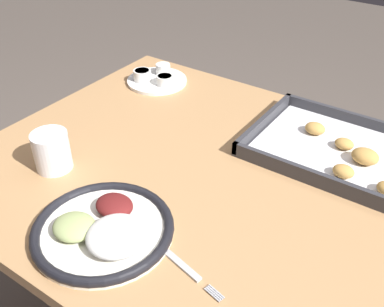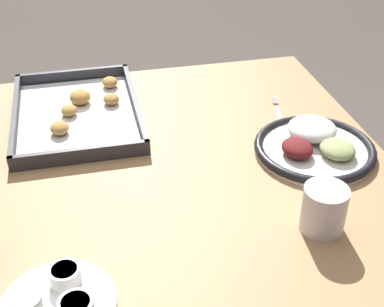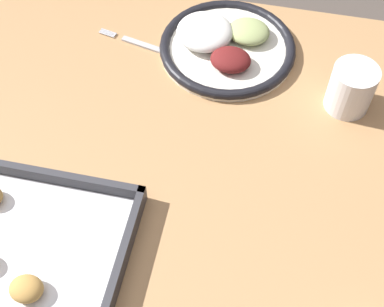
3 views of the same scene
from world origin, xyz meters
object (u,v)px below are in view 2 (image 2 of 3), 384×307
object	(u,v)px
saucer_plate	(59,301)
baking_tray	(78,112)
drinking_cup	(324,209)
fork	(280,118)
dinner_plate	(315,146)

from	to	relation	value
saucer_plate	baking_tray	bearing A→B (deg)	-5.60
baking_tray	drinking_cup	world-z (taller)	drinking_cup
saucer_plate	drinking_cup	bearing A→B (deg)	-80.37
saucer_plate	fork	bearing A→B (deg)	-48.63
baking_tray	saucer_plate	bearing A→B (deg)	174.40
dinner_plate	drinking_cup	xyz separation A→B (m)	(-0.24, 0.09, 0.03)
baking_tray	fork	bearing A→B (deg)	-104.33
dinner_plate	baking_tray	world-z (taller)	dinner_plate
dinner_plate	baking_tray	size ratio (longest dim) A/B	0.65
drinking_cup	saucer_plate	bearing A→B (deg)	99.63
baking_tray	drinking_cup	distance (m)	0.66
dinner_plate	drinking_cup	size ratio (longest dim) A/B	3.00
fork	drinking_cup	bearing A→B (deg)	-176.98
dinner_plate	fork	size ratio (longest dim) A/B	1.42
fork	drinking_cup	world-z (taller)	drinking_cup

